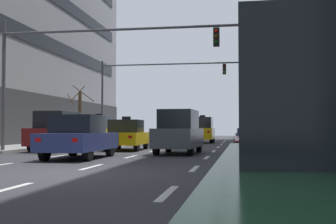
# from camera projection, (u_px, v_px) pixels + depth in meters

# --- Properties ---
(ground_plane) EXTENTS (120.00, 120.00, 0.00)m
(ground_plane) POSITION_uv_depth(u_px,v_px,m) (66.00, 174.00, 11.55)
(ground_plane) COLOR #38383D
(lane_stripe_l1_s5) EXTENTS (0.16, 2.00, 0.01)m
(lane_stripe_l1_s5) POSITION_uv_depth(u_px,v_px,m) (59.00, 156.00, 18.97)
(lane_stripe_l1_s5) COLOR silver
(lane_stripe_l1_s5) RESTS_ON ground
(lane_stripe_l1_s6) EXTENTS (0.16, 2.00, 0.01)m
(lane_stripe_l1_s6) POSITION_uv_depth(u_px,v_px,m) (96.00, 150.00, 23.90)
(lane_stripe_l1_s6) COLOR silver
(lane_stripe_l1_s6) RESTS_ON ground
(lane_stripe_l1_s7) EXTENTS (0.16, 2.00, 0.01)m
(lane_stripe_l1_s7) POSITION_uv_depth(u_px,v_px,m) (121.00, 146.00, 28.84)
(lane_stripe_l1_s7) COLOR silver
(lane_stripe_l1_s7) RESTS_ON ground
(lane_stripe_l1_s8) EXTENTS (0.16, 2.00, 0.01)m
(lane_stripe_l1_s8) POSITION_uv_depth(u_px,v_px,m) (138.00, 144.00, 33.77)
(lane_stripe_l1_s8) COLOR silver
(lane_stripe_l1_s8) RESTS_ON ground
(lane_stripe_l1_s9) EXTENTS (0.16, 2.00, 0.01)m
(lane_stripe_l1_s9) POSITION_uv_depth(u_px,v_px,m) (151.00, 142.00, 38.70)
(lane_stripe_l1_s9) COLOR silver
(lane_stripe_l1_s9) RESTS_ON ground
(lane_stripe_l1_s10) EXTENTS (0.16, 2.00, 0.01)m
(lane_stripe_l1_s10) POSITION_uv_depth(u_px,v_px,m) (161.00, 140.00, 43.63)
(lane_stripe_l1_s10) COLOR silver
(lane_stripe_l1_s10) RESTS_ON ground
(lane_stripe_l2_s3) EXTENTS (0.16, 2.00, 0.01)m
(lane_stripe_l2_s3) POSITION_uv_depth(u_px,v_px,m) (7.00, 189.00, 8.59)
(lane_stripe_l2_s3) COLOR silver
(lane_stripe_l2_s3) RESTS_ON ground
(lane_stripe_l2_s4) EXTENTS (0.16, 2.00, 0.01)m
(lane_stripe_l2_s4) POSITION_uv_depth(u_px,v_px,m) (92.00, 167.00, 13.52)
(lane_stripe_l2_s4) COLOR silver
(lane_stripe_l2_s4) RESTS_ON ground
(lane_stripe_l2_s5) EXTENTS (0.16, 2.00, 0.01)m
(lane_stripe_l2_s5) POSITION_uv_depth(u_px,v_px,m) (131.00, 157.00, 18.45)
(lane_stripe_l2_s5) COLOR silver
(lane_stripe_l2_s5) RESTS_ON ground
(lane_stripe_l2_s6) EXTENTS (0.16, 2.00, 0.01)m
(lane_stripe_l2_s6) POSITION_uv_depth(u_px,v_px,m) (154.00, 151.00, 23.39)
(lane_stripe_l2_s6) COLOR silver
(lane_stripe_l2_s6) RESTS_ON ground
(lane_stripe_l2_s7) EXTENTS (0.16, 2.00, 0.01)m
(lane_stripe_l2_s7) POSITION_uv_depth(u_px,v_px,m) (168.00, 147.00, 28.32)
(lane_stripe_l2_s7) COLOR silver
(lane_stripe_l2_s7) RESTS_ON ground
(lane_stripe_l2_s8) EXTENTS (0.16, 2.00, 0.01)m
(lane_stripe_l2_s8) POSITION_uv_depth(u_px,v_px,m) (179.00, 144.00, 33.25)
(lane_stripe_l2_s8) COLOR silver
(lane_stripe_l2_s8) RESTS_ON ground
(lane_stripe_l2_s9) EXTENTS (0.16, 2.00, 0.01)m
(lane_stripe_l2_s9) POSITION_uv_depth(u_px,v_px,m) (187.00, 142.00, 38.18)
(lane_stripe_l2_s9) COLOR silver
(lane_stripe_l2_s9) RESTS_ON ground
(lane_stripe_l2_s10) EXTENTS (0.16, 2.00, 0.01)m
(lane_stripe_l2_s10) POSITION_uv_depth(u_px,v_px,m) (193.00, 140.00, 43.11)
(lane_stripe_l2_s10) COLOR silver
(lane_stripe_l2_s10) RESTS_ON ground
(lane_stripe_l3_s3) EXTENTS (0.16, 2.00, 0.01)m
(lane_stripe_l3_s3) POSITION_uv_depth(u_px,v_px,m) (168.00, 193.00, 8.07)
(lane_stripe_l3_s3) COLOR silver
(lane_stripe_l3_s3) RESTS_ON ground
(lane_stripe_l3_s4) EXTENTS (0.16, 2.00, 0.01)m
(lane_stripe_l3_s4) POSITION_uv_depth(u_px,v_px,m) (195.00, 168.00, 13.01)
(lane_stripe_l3_s4) COLOR silver
(lane_stripe_l3_s4) RESTS_ON ground
(lane_stripe_l3_s5) EXTENTS (0.16, 2.00, 0.01)m
(lane_stripe_l3_s5) POSITION_uv_depth(u_px,v_px,m) (207.00, 157.00, 17.94)
(lane_stripe_l3_s5) COLOR silver
(lane_stripe_l3_s5) RESTS_ON ground
(lane_stripe_l3_s6) EXTENTS (0.16, 2.00, 0.01)m
(lane_stripe_l3_s6) POSITION_uv_depth(u_px,v_px,m) (214.00, 151.00, 22.87)
(lane_stripe_l3_s6) COLOR silver
(lane_stripe_l3_s6) RESTS_ON ground
(lane_stripe_l3_s7) EXTENTS (0.16, 2.00, 0.01)m
(lane_stripe_l3_s7) POSITION_uv_depth(u_px,v_px,m) (218.00, 147.00, 27.80)
(lane_stripe_l3_s7) COLOR silver
(lane_stripe_l3_s7) RESTS_ON ground
(lane_stripe_l3_s8) EXTENTS (0.16, 2.00, 0.01)m
(lane_stripe_l3_s8) POSITION_uv_depth(u_px,v_px,m) (221.00, 144.00, 32.73)
(lane_stripe_l3_s8) COLOR silver
(lane_stripe_l3_s8) RESTS_ON ground
(lane_stripe_l3_s9) EXTENTS (0.16, 2.00, 0.01)m
(lane_stripe_l3_s9) POSITION_uv_depth(u_px,v_px,m) (224.00, 142.00, 37.66)
(lane_stripe_l3_s9) COLOR silver
(lane_stripe_l3_s9) RESTS_ON ground
(lane_stripe_l3_s10) EXTENTS (0.16, 2.00, 0.01)m
(lane_stripe_l3_s10) POSITION_uv_depth(u_px,v_px,m) (225.00, 141.00, 42.59)
(lane_stripe_l3_s10) COLOR silver
(lane_stripe_l3_s10) RESTS_ON ground
(car_driving_0) EXTENTS (1.95, 4.63, 1.73)m
(car_driving_0) POSITION_uv_depth(u_px,v_px,m) (79.00, 137.00, 17.34)
(car_driving_0) COLOR black
(car_driving_0) RESTS_ON ground
(taxi_driving_1) EXTENTS (2.03, 4.52, 1.85)m
(taxi_driving_1) POSITION_uv_depth(u_px,v_px,m) (127.00, 135.00, 23.97)
(taxi_driving_1) COLOR black
(taxi_driving_1) RESTS_ON ground
(car_driving_2) EXTENTS (1.99, 4.36, 2.07)m
(car_driving_2) POSITION_uv_depth(u_px,v_px,m) (179.00, 132.00, 20.53)
(car_driving_2) COLOR black
(car_driving_2) RESTS_ON ground
(taxi_driving_3) EXTENTS (1.83, 4.23, 2.20)m
(taxi_driving_3) POSITION_uv_depth(u_px,v_px,m) (99.00, 131.00, 29.70)
(taxi_driving_3) COLOR black
(taxi_driving_3) RESTS_ON ground
(car_driving_4) EXTENTS (1.85, 4.34, 2.09)m
(car_driving_4) POSITION_uv_depth(u_px,v_px,m) (58.00, 131.00, 23.02)
(car_driving_4) COLOR black
(car_driving_4) RESTS_ON ground
(taxi_driving_5) EXTENTS (1.84, 4.39, 2.30)m
(taxi_driving_5) POSITION_uv_depth(u_px,v_px,m) (202.00, 130.00, 36.28)
(taxi_driving_5) COLOR black
(taxi_driving_5) RESTS_ON ground
(car_parked_1) EXTENTS (1.99, 4.59, 1.71)m
(car_parked_1) POSITION_uv_depth(u_px,v_px,m) (280.00, 146.00, 9.06)
(car_parked_1) COLOR black
(car_parked_1) RESTS_ON ground
(car_parked_2) EXTENTS (1.82, 4.33, 2.09)m
(car_parked_2) POSITION_uv_depth(u_px,v_px,m) (264.00, 133.00, 14.98)
(car_parked_2) COLOR black
(car_parked_2) RESTS_ON ground
(car_parked_3) EXTENTS (2.01, 4.57, 1.70)m
(car_parked_3) POSITION_uv_depth(u_px,v_px,m) (256.00, 136.00, 21.41)
(car_parked_3) COLOR black
(car_parked_3) RESTS_ON ground
(traffic_signal_0) EXTENTS (12.32, 0.35, 6.41)m
(traffic_signal_0) POSITION_uv_depth(u_px,v_px,m) (81.00, 56.00, 20.69)
(traffic_signal_0) COLOR #4C4C51
(traffic_signal_0) RESTS_ON sidewalk_left
(traffic_signal_1) EXTENTS (12.15, 0.35, 6.76)m
(traffic_signal_1) POSITION_uv_depth(u_px,v_px,m) (147.00, 82.00, 36.12)
(traffic_signal_1) COLOR #4C4C51
(traffic_signal_1) RESTS_ON sidewalk_left
(street_tree_1) EXTENTS (2.37, 2.17, 4.54)m
(street_tree_1) POSITION_uv_depth(u_px,v_px,m) (80.00, 115.00, 34.54)
(street_tree_1) COLOR #4C3823
(street_tree_1) RESTS_ON sidewalk_left
(pedestrian_0) EXTENTS (0.38, 0.42, 1.66)m
(pedestrian_0) POSITION_uv_depth(u_px,v_px,m) (313.00, 130.00, 27.01)
(pedestrian_0) COLOR brown
(pedestrian_0) RESTS_ON sidewalk_right
(pedestrian_1) EXTENTS (0.36, 0.44, 1.67)m
(pedestrian_1) POSITION_uv_depth(u_px,v_px,m) (320.00, 131.00, 15.91)
(pedestrian_1) COLOR #383D59
(pedestrian_1) RESTS_ON sidewalk_right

